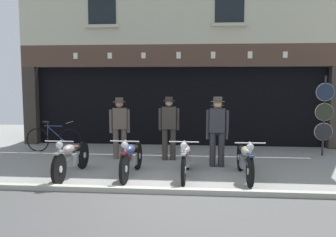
{
  "coord_description": "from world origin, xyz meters",
  "views": [
    {
      "loc": [
        0.76,
        -6.82,
        2.21
      ],
      "look_at": [
        -0.12,
        2.82,
        1.16
      ],
      "focal_mm": 39.35,
      "sensor_mm": 36.0,
      "label": 1
    }
  ],
  "objects": [
    {
      "name": "shop_facade",
      "position": [
        -0.0,
        7.03,
        1.67
      ],
      "size": [
        10.72,
        4.42,
        6.05
      ],
      "color": "black",
      "rests_on": "ground"
    },
    {
      "name": "shopkeeper_center",
      "position": [
        -0.11,
        3.03,
        0.96
      ],
      "size": [
        0.56,
        0.33,
        1.72
      ],
      "rotation": [
        0.0,
        0.0,
        3.2
      ],
      "color": "#38332D",
      "rests_on": "ground"
    },
    {
      "name": "motorcycle_left",
      "position": [
        -2.17,
        1.15,
        0.43
      ],
      "size": [
        0.62,
        2.09,
        0.92
      ],
      "rotation": [
        0.0,
        0.0,
        3.11
      ],
      "color": "black",
      "rests_on": "ground"
    },
    {
      "name": "advert_board_near",
      "position": [
        -2.02,
        5.4,
        1.78
      ],
      "size": [
        0.75,
        0.03,
        1.08
      ],
      "color": "silver"
    },
    {
      "name": "salesman_left",
      "position": [
        -1.48,
        3.05,
        0.94
      ],
      "size": [
        0.55,
        0.35,
        1.69
      ],
      "rotation": [
        0.0,
        0.0,
        3.38
      ],
      "color": "brown",
      "rests_on": "ground"
    },
    {
      "name": "leaning_bicycle",
      "position": [
        -3.7,
        3.83,
        0.39
      ],
      "size": [
        1.78,
        0.5,
        0.96
      ],
      "rotation": [
        0.0,
        0.0,
        -1.64
      ],
      "color": "black",
      "rests_on": "ground"
    },
    {
      "name": "assistant_far_right",
      "position": [
        1.17,
        2.36,
        0.99
      ],
      "size": [
        0.56,
        0.36,
        1.76
      ],
      "rotation": [
        0.0,
        0.0,
        3.04
      ],
      "color": "#2D2D33",
      "rests_on": "ground"
    },
    {
      "name": "salesman_right",
      "position": [
        1.16,
        2.51,
        0.91
      ],
      "size": [
        0.56,
        0.34,
        1.65
      ],
      "rotation": [
        0.0,
        0.0,
        3.16
      ],
      "color": "#47423D",
      "rests_on": "ground"
    },
    {
      "name": "motorcycle_center_right",
      "position": [
        1.74,
        1.31,
        0.43
      ],
      "size": [
        0.62,
        2.03,
        0.92
      ],
      "rotation": [
        0.0,
        0.0,
        3.18
      ],
      "color": "black",
      "rests_on": "ground"
    },
    {
      "name": "motorcycle_center_left",
      "position": [
        -0.81,
        1.26,
        0.43
      ],
      "size": [
        0.62,
        1.97,
        0.92
      ],
      "rotation": [
        0.0,
        0.0,
        3.1
      ],
      "color": "black",
      "rests_on": "ground"
    },
    {
      "name": "advert_board_far",
      "position": [
        -2.99,
        5.4,
        1.75
      ],
      "size": [
        0.73,
        0.03,
        0.96
      ],
      "color": "silver"
    },
    {
      "name": "motorcycle_center",
      "position": [
        0.42,
        1.33,
        0.43
      ],
      "size": [
        0.62,
        2.05,
        0.92
      ],
      "rotation": [
        0.0,
        0.0,
        3.12
      ],
      "color": "black",
      "rests_on": "ground"
    },
    {
      "name": "ground",
      "position": [
        0.0,
        -0.98,
        -0.04
      ],
      "size": [
        22.42,
        22.0,
        0.18
      ],
      "color": "gray"
    },
    {
      "name": "tyre_sign_pole",
      "position": [
        4.26,
        3.99,
        1.25
      ],
      "size": [
        0.52,
        0.06,
        2.29
      ],
      "color": "#232328",
      "rests_on": "ground"
    }
  ]
}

